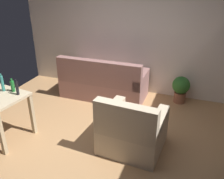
# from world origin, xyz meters

# --- Properties ---
(ground_plane) EXTENTS (5.20, 4.40, 0.02)m
(ground_plane) POSITION_xyz_m (0.00, 0.00, -0.01)
(ground_plane) COLOR tan
(wall_rear) EXTENTS (5.20, 0.10, 2.70)m
(wall_rear) POSITION_xyz_m (0.00, 2.20, 1.35)
(wall_rear) COLOR silver
(wall_rear) RESTS_ON ground_plane
(couch) EXTENTS (1.80, 0.84, 0.92)m
(couch) POSITION_xyz_m (-0.50, 1.59, 0.31)
(couch) COLOR #996B66
(couch) RESTS_ON ground_plane
(potted_plant) EXTENTS (0.36, 0.36, 0.57)m
(potted_plant) POSITION_xyz_m (1.11, 1.90, 0.33)
(potted_plant) COLOR brown
(potted_plant) RESTS_ON ground_plane
(armchair) EXTENTS (0.96, 0.90, 0.92)m
(armchair) POSITION_xyz_m (0.57, 0.07, 0.32)
(armchair) COLOR beige
(armchair) RESTS_ON ground_plane
(bottle_tall) EXTENTS (0.05, 0.05, 0.30)m
(bottle_tall) POSITION_xyz_m (-1.52, -0.16, 0.89)
(bottle_tall) COLOR teal
(bottle_tall) RESTS_ON desk
(bottle_green) EXTENTS (0.06, 0.06, 0.22)m
(bottle_green) POSITION_xyz_m (-1.36, -0.12, 0.85)
(bottle_green) COLOR #1E722D
(bottle_green) RESTS_ON desk
(bottle_dark) EXTENTS (0.05, 0.05, 0.26)m
(bottle_dark) POSITION_xyz_m (-1.21, -0.19, 0.87)
(bottle_dark) COLOR black
(bottle_dark) RESTS_ON desk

